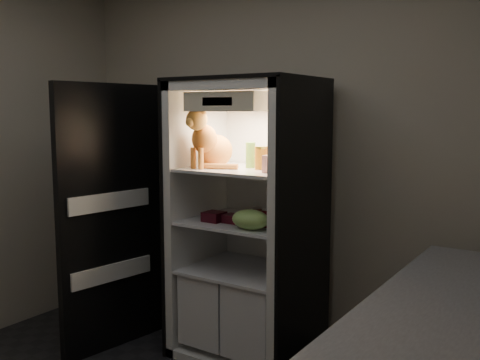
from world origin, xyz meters
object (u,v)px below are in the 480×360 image
Objects in this scene: refrigerator at (249,240)px; tabby_cat at (210,144)px; soda_can_c at (266,218)px; berry_box_right at (233,219)px; parmesan_shaker at (251,155)px; mayo_tub at (270,158)px; condiment_jar at (257,213)px; salsa_jar at (261,158)px; pepper_jar at (294,152)px; grape_bag at (250,219)px; cream_carton at (269,164)px; soda_can_a at (275,210)px; soda_can_b at (286,215)px; berry_box_left at (214,217)px.

refrigerator reaches higher than tabby_cat.
soda_can_c reaches higher than berry_box_right.
parmesan_shaker is at bearing 147.16° from soda_can_c.
mayo_tub is at bearing 43.48° from tabby_cat.
salsa_jar is at bearing -44.62° from condiment_jar.
parmesan_shaker is 0.45m from soda_can_c.
parmesan_shaker is at bearing -172.05° from pepper_jar.
pepper_jar is at bearing 7.95° from parmesan_shaker.
cream_carton is at bearing 36.52° from grape_bag.
soda_can_c is at bearing -43.52° from condiment_jar.
tabby_cat is 3.35× the size of soda_can_a.
condiment_jar is 0.19m from berry_box_right.
soda_can_b is 0.48m from berry_box_left.
grape_bag is at bearing -116.32° from pepper_jar.
parmesan_shaker reaches higher than salsa_jar.
soda_can_c is 1.03× the size of berry_box_right.
soda_can_b is 0.35m from berry_box_right.
salsa_jar is 1.12× the size of soda_can_b.
condiment_jar is (-0.07, 0.07, -0.38)m from salsa_jar.
parmesan_shaker reaches higher than grape_bag.
pepper_jar is 2.05× the size of soda_can_c.
pepper_jar is 2.17× the size of cream_carton.
grape_bag is (0.39, -0.11, -0.45)m from tabby_cat.
soda_can_a reaches higher than berry_box_right.
refrigerator is 8.21× the size of pepper_jar.
soda_can_b is (0.52, 0.11, -0.44)m from tabby_cat.
berry_box_right is at bearing -152.10° from pepper_jar.
pepper_jar is at bearing 24.60° from salsa_jar.
soda_can_b is at bearing -5.32° from parmesan_shaker.
berry_box_left is (-0.17, -0.17, -0.40)m from parmesan_shaker.
soda_can_a is (0.02, 0.15, -0.36)m from salsa_jar.
tabby_cat is at bearing -150.60° from parmesan_shaker.
soda_can_a is 0.25m from soda_can_c.
cream_carton is 0.37m from soda_can_b.
mayo_tub is (0.08, 0.11, -0.03)m from parmesan_shaker.
pepper_jar reaches higher than cream_carton.
condiment_jar is at bearing 167.83° from soda_can_b.
berry_box_right is (-0.02, -0.16, 0.18)m from refrigerator.
refrigerator is at bearing 145.85° from soda_can_c.
salsa_jar is 0.39m from condiment_jar.
soda_can_c is at bearing 66.91° from grape_bag.
salsa_jar reaches higher than cream_carton.
soda_can_a reaches higher than berry_box_left.
soda_can_a is 0.42m from berry_box_left.
tabby_cat is 2.86× the size of salsa_jar.
soda_can_a is (0.13, 0.11, -0.37)m from parmesan_shaker.
refrigerator reaches higher than mayo_tub.
cream_carton is at bearing -60.22° from mayo_tub.
tabby_cat is 0.62m from soda_can_a.
refrigerator is 21.93× the size of condiment_jar.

